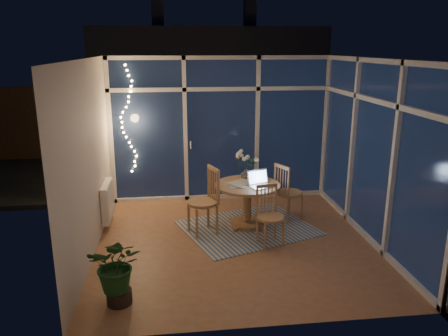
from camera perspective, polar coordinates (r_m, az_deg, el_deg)
The scene contains 25 objects.
floor at distance 6.45m, azimuth 1.71°, elevation -9.66°, with size 4.00×4.00×0.00m, color brown.
ceiling at distance 5.84m, azimuth 1.92°, elevation 14.09°, with size 4.00×4.00×0.00m, color white.
wall_back at distance 7.95m, azimuth -0.36°, elevation 5.09°, with size 4.00×0.04×2.60m, color beige.
wall_front at distance 4.14m, azimuth 5.98°, elevation -5.10°, with size 4.00×0.04×2.60m, color beige.
wall_left at distance 6.05m, azimuth -17.27°, elevation 0.99°, with size 0.04×4.00×2.60m, color beige.
wall_right at distance 6.61m, azimuth 19.22°, elevation 2.03°, with size 0.04×4.00×2.60m, color beige.
window_wall_back at distance 7.91m, azimuth -0.33°, elevation 5.04°, with size 4.00×0.10×2.60m, color silver.
window_wall_right at distance 6.59m, azimuth 18.91°, elevation 2.02°, with size 0.10×4.00×2.60m, color silver.
radiator at distance 7.15m, azimuth -14.99°, elevation -4.16°, with size 0.10×0.70×0.58m, color white.
fairy_lights at distance 7.78m, azimuth -12.50°, elevation 6.17°, with size 0.24×0.10×1.85m, color #FEBF65, non-canonical shape.
garden_patio at distance 11.22m, azimuth 0.44°, elevation 1.11°, with size 12.00×6.00×0.10m, color black.
garden_fence at distance 11.45m, azimuth -2.37°, elevation 6.31°, with size 11.00×0.08×1.80m, color #3E2616.
neighbour_roof at distance 14.33m, azimuth -2.19°, elevation 13.42°, with size 7.00×3.00×2.20m, color #34373E.
garden_shrubs at distance 9.45m, azimuth -6.15°, elevation 1.43°, with size 0.90×0.90×0.90m, color black.
rug at distance 6.92m, azimuth 3.15°, elevation -7.80°, with size 1.90×1.52×0.01m, color #BFB19B.
dining_table at distance 6.89m, azimuth 3.05°, elevation -4.86°, with size 1.02×1.02×0.69m, color #A97C4C.
chair_left at distance 6.57m, azimuth -2.84°, elevation -4.30°, with size 0.48×0.48×1.04m, color #A97C4C.
chair_right at distance 7.16m, azimuth 8.52°, elevation -3.05°, with size 0.45×0.45×0.97m, color #A97C4C.
chair_front at distance 6.24m, azimuth 6.11°, elevation -6.25°, with size 0.41×0.41×0.88m, color #A97C4C.
laptop at distance 6.62m, azimuth 4.99°, elevation -1.39°, with size 0.36×0.30×0.26m, color silver, non-canonical shape.
flower_vase at distance 6.99m, azimuth 2.95°, elevation -0.65°, with size 0.20×0.20×0.21m, color silver.
bowl at distance 7.09m, azimuth 5.03°, elevation -1.17°, with size 0.15×0.15×0.04m, color white.
newspapers at distance 6.77m, azimuth 2.09°, elevation -2.00°, with size 0.38×0.29×0.02m, color #BBB8B2.
phone at distance 6.72m, azimuth 4.22°, elevation -2.23°, with size 0.11×0.05×0.01m, color black.
potted_plant at distance 5.02m, azimuth -13.73°, elevation -13.11°, with size 0.54×0.47×0.76m, color #17411B.
Camera 1 is at (-0.89, -5.77, 2.76)m, focal length 35.00 mm.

